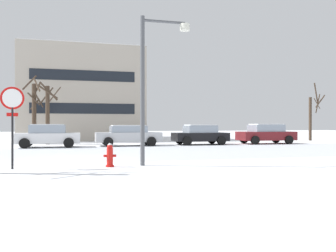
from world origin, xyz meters
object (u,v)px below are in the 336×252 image
(street_lamp, at_px, (152,74))
(parked_car_maroon, at_px, (266,134))
(parked_car_white, at_px, (48,136))
(fire_hydrant, at_px, (110,155))
(stop_sign, at_px, (12,111))
(parked_car_silver, at_px, (128,135))
(parked_car_black, at_px, (200,134))

(street_lamp, xyz_separation_m, parked_car_maroon, (11.67, 12.05, -2.58))
(street_lamp, height_order, parked_car_white, street_lamp)
(fire_hydrant, distance_m, parked_car_white, 12.28)
(parked_car_white, bearing_deg, fire_hydrant, -77.68)
(stop_sign, height_order, parked_car_silver, stop_sign)
(parked_car_white, bearing_deg, parked_car_silver, 3.41)
(stop_sign, xyz_separation_m, parked_car_white, (0.60, 11.76, -1.17))
(stop_sign, relative_size, parked_car_white, 0.68)
(fire_hydrant, height_order, street_lamp, street_lamp)
(parked_car_silver, bearing_deg, fire_hydrant, -102.17)
(parked_car_silver, bearing_deg, street_lamp, -95.23)
(stop_sign, xyz_separation_m, parked_car_black, (11.15, 12.07, -1.20))
(stop_sign, distance_m, street_lamp, 4.96)
(street_lamp, xyz_separation_m, parked_car_black, (6.39, 12.21, -2.61))
(stop_sign, relative_size, parked_car_silver, 0.62)
(parked_car_white, relative_size, parked_car_black, 1.03)
(stop_sign, relative_size, fire_hydrant, 3.31)
(parked_car_maroon, bearing_deg, fire_hydrant, -137.39)
(fire_hydrant, bearing_deg, parked_car_white, 102.32)
(stop_sign, bearing_deg, parked_car_silver, 64.05)
(fire_hydrant, distance_m, parked_car_silver, 12.60)
(fire_hydrant, xyz_separation_m, parked_car_silver, (2.66, 12.31, 0.32))
(street_lamp, distance_m, parked_car_silver, 12.54)
(fire_hydrant, relative_size, street_lamp, 0.15)
(parked_car_silver, bearing_deg, parked_car_black, 0.05)
(fire_hydrant, relative_size, parked_car_maroon, 0.19)
(street_lamp, height_order, parked_car_black, street_lamp)
(parked_car_white, distance_m, parked_car_maroon, 15.82)
(stop_sign, distance_m, parked_car_white, 11.83)
(street_lamp, bearing_deg, parked_car_black, 62.37)
(parked_car_silver, relative_size, parked_car_black, 1.13)
(parked_car_black, bearing_deg, parked_car_white, -178.27)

